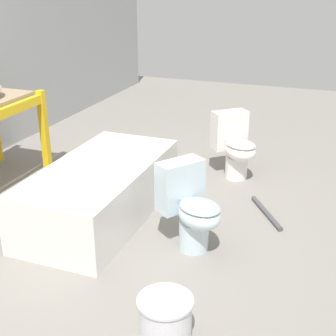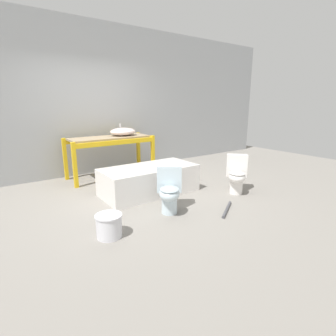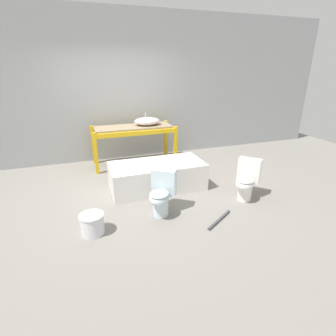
{
  "view_description": "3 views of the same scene",
  "coord_description": "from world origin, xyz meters",
  "px_view_note": "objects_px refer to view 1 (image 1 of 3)",
  "views": [
    {
      "loc": [
        -2.79,
        -1.97,
        1.94
      ],
      "look_at": [
        0.36,
        -0.78,
        0.54
      ],
      "focal_mm": 50.0,
      "sensor_mm": 36.0,
      "label": 1
    },
    {
      "loc": [
        -1.91,
        -3.91,
        1.55
      ],
      "look_at": [
        0.26,
        -0.88,
        0.61
      ],
      "focal_mm": 28.0,
      "sensor_mm": 36.0,
      "label": 2
    },
    {
      "loc": [
        -0.85,
        -4.28,
        2.06
      ],
      "look_at": [
        0.3,
        -0.97,
        0.69
      ],
      "focal_mm": 28.0,
      "sensor_mm": 36.0,
      "label": 3
    }
  ],
  "objects_px": {
    "bathtub_main": "(101,187)",
    "toilet_near": "(235,145)",
    "toilet_far": "(190,206)",
    "bucket_white": "(165,319)"
  },
  "relations": [
    {
      "from": "bathtub_main",
      "to": "toilet_near",
      "type": "xyz_separation_m",
      "value": [
        1.26,
        -0.86,
        0.06
      ]
    },
    {
      "from": "bathtub_main",
      "to": "toilet_far",
      "type": "bearing_deg",
      "value": -102.29
    },
    {
      "from": "toilet_near",
      "to": "bucket_white",
      "type": "height_order",
      "value": "toilet_near"
    },
    {
      "from": "bathtub_main",
      "to": "toilet_far",
      "type": "relative_size",
      "value": 2.5
    },
    {
      "from": "toilet_near",
      "to": "toilet_far",
      "type": "xyz_separation_m",
      "value": [
        -1.45,
        0.0,
        0.0
      ]
    },
    {
      "from": "toilet_near",
      "to": "bucket_white",
      "type": "distance_m",
      "value": 2.47
    },
    {
      "from": "bathtub_main",
      "to": "toilet_far",
      "type": "distance_m",
      "value": 0.88
    },
    {
      "from": "bucket_white",
      "to": "toilet_near",
      "type": "bearing_deg",
      "value": 4.29
    },
    {
      "from": "bathtub_main",
      "to": "toilet_near",
      "type": "distance_m",
      "value": 1.53
    },
    {
      "from": "toilet_near",
      "to": "toilet_far",
      "type": "bearing_deg",
      "value": -132.73
    }
  ]
}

